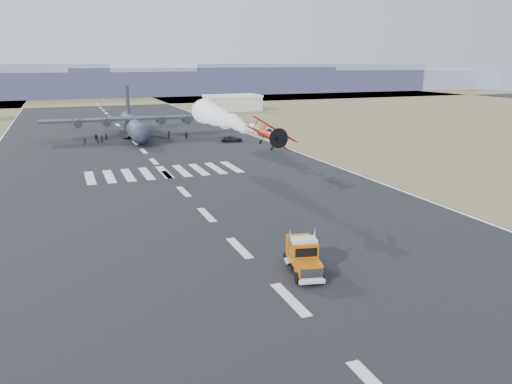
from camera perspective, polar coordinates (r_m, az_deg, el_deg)
ground at (r=40.12m, az=3.94°, el=-12.14°), size 500.00×500.00×0.00m
scrub_far at (r=263.37m, az=-18.18°, el=10.02°), size 500.00×80.00×0.00m
runway_markings at (r=95.31m, az=-11.59°, el=3.44°), size 60.00×260.00×0.01m
ridge_seg_d at (r=292.93m, az=-18.67°, el=11.66°), size 150.00×50.00×13.00m
ridge_seg_e at (r=303.36m, az=-6.07°, el=12.59°), size 150.00×50.00×15.00m
ridge_seg_f at (r=326.65m, az=5.27°, el=12.93°), size 150.00×50.00×17.00m
ridge_seg_g at (r=360.39m, az=14.78°, el=12.36°), size 150.00×50.00×13.00m
hangar_right at (r=192.98m, az=-2.71°, el=10.18°), size 20.50×12.50×5.90m
semi_truck at (r=44.43m, az=5.39°, el=-7.22°), size 3.56×7.23×3.17m
aerobatic_biplane at (r=61.63m, az=1.55°, el=6.58°), size 5.92×6.07×4.84m
smoke_trail at (r=84.06m, az=-5.02°, el=8.83°), size 4.29×28.90×4.29m
transport_aircraft at (r=127.22m, az=-13.86°, el=7.52°), size 42.61×35.10×12.32m
support_vehicle at (r=116.87m, az=-2.83°, el=6.11°), size 5.34×2.91×1.42m
crew_a at (r=123.55m, az=-16.76°, el=6.06°), size 0.75×0.66×1.80m
crew_b at (r=123.45m, az=-17.82°, el=5.92°), size 0.79×0.53×1.56m
crew_c at (r=117.22m, az=-18.98°, el=5.40°), size 1.06×0.56×1.59m
crew_d at (r=123.25m, az=-17.71°, el=5.92°), size 0.51×0.95×1.58m
crew_e at (r=120.87m, az=-17.23°, el=5.81°), size 0.81×0.51×1.63m
crew_f at (r=122.52m, az=-7.98°, el=6.44°), size 1.55×0.56×1.65m
crew_g at (r=117.73m, az=-17.64°, el=5.60°), size 0.57×0.68×1.80m
crew_h at (r=124.25m, az=-9.88°, el=6.51°), size 0.92×1.02×1.78m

